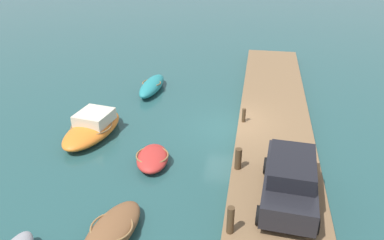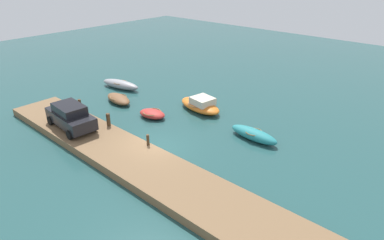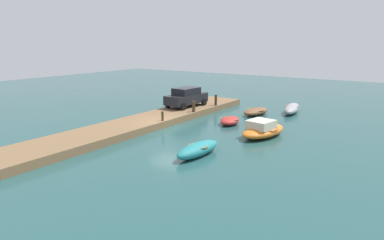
{
  "view_description": "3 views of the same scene",
  "coord_description": "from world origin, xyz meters",
  "px_view_note": "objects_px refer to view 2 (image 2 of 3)",
  "views": [
    {
      "loc": [
        -17.32,
        -1.04,
        9.44
      ],
      "look_at": [
        -0.38,
        1.96,
        0.54
      ],
      "focal_mm": 35.61,
      "sensor_mm": 36.0,
      "label": 1
    },
    {
      "loc": [
        14.35,
        -12.61,
        11.12
      ],
      "look_at": [
        0.49,
        2.95,
        1.19
      ],
      "focal_mm": 31.22,
      "sensor_mm": 36.0,
      "label": 2
    },
    {
      "loc": [
        20.36,
        16.02,
        6.48
      ],
      "look_at": [
        0.14,
        2.2,
        0.98
      ],
      "focal_mm": 33.36,
      "sensor_mm": 36.0,
      "label": 3
    }
  ],
  "objects_px": {
    "rowboat_brown": "(118,99)",
    "dinghy_red": "(152,114)",
    "mooring_post_west": "(80,106)",
    "motorboat_orange": "(200,105)",
    "parked_car": "(71,116)",
    "rowboat_grey": "(120,84)",
    "mooring_post_mid_west": "(108,120)",
    "mooring_post_mid_east": "(148,140)",
    "rowboat_teal": "(254,134)"
  },
  "relations": [
    {
      "from": "rowboat_grey",
      "to": "rowboat_teal",
      "type": "bearing_deg",
      "value": -11.33
    },
    {
      "from": "rowboat_brown",
      "to": "dinghy_red",
      "type": "bearing_deg",
      "value": 7.74
    },
    {
      "from": "dinghy_red",
      "to": "mooring_post_west",
      "type": "xyz_separation_m",
      "value": [
        -4.12,
        -3.73,
        0.71
      ]
    },
    {
      "from": "rowboat_brown",
      "to": "motorboat_orange",
      "type": "relative_size",
      "value": 0.75
    },
    {
      "from": "mooring_post_mid_west",
      "to": "rowboat_teal",
      "type": "bearing_deg",
      "value": 35.46
    },
    {
      "from": "mooring_post_mid_east",
      "to": "parked_car",
      "type": "height_order",
      "value": "parked_car"
    },
    {
      "from": "rowboat_grey",
      "to": "parked_car",
      "type": "bearing_deg",
      "value": -67.86
    },
    {
      "from": "rowboat_teal",
      "to": "mooring_post_mid_west",
      "type": "height_order",
      "value": "mooring_post_mid_west"
    },
    {
      "from": "mooring_post_mid_west",
      "to": "mooring_post_mid_east",
      "type": "xyz_separation_m",
      "value": [
        4.19,
        0.0,
        -0.1
      ]
    },
    {
      "from": "dinghy_red",
      "to": "mooring_post_west",
      "type": "relative_size",
      "value": 2.42
    },
    {
      "from": "rowboat_grey",
      "to": "rowboat_brown",
      "type": "bearing_deg",
      "value": -50.55
    },
    {
      "from": "mooring_post_mid_east",
      "to": "rowboat_grey",
      "type": "bearing_deg",
      "value": 150.65
    },
    {
      "from": "rowboat_brown",
      "to": "parked_car",
      "type": "relative_size",
      "value": 0.75
    },
    {
      "from": "motorboat_orange",
      "to": "parked_car",
      "type": "distance_m",
      "value": 10.1
    },
    {
      "from": "rowboat_teal",
      "to": "mooring_post_mid_west",
      "type": "xyz_separation_m",
      "value": [
        -8.33,
        -5.93,
        0.6
      ]
    },
    {
      "from": "rowboat_teal",
      "to": "mooring_post_mid_east",
      "type": "relative_size",
      "value": 5.07
    },
    {
      "from": "motorboat_orange",
      "to": "mooring_post_mid_east",
      "type": "height_order",
      "value": "mooring_post_mid_east"
    },
    {
      "from": "rowboat_brown",
      "to": "mooring_post_mid_east",
      "type": "bearing_deg",
      "value": -15.48
    },
    {
      "from": "motorboat_orange",
      "to": "rowboat_teal",
      "type": "relative_size",
      "value": 1.2
    },
    {
      "from": "rowboat_grey",
      "to": "parked_car",
      "type": "relative_size",
      "value": 1.0
    },
    {
      "from": "motorboat_orange",
      "to": "mooring_post_mid_west",
      "type": "xyz_separation_m",
      "value": [
        -2.35,
        -7.31,
        0.49
      ]
    },
    {
      "from": "rowboat_brown",
      "to": "mooring_post_mid_east",
      "type": "relative_size",
      "value": 4.54
    },
    {
      "from": "mooring_post_west",
      "to": "parked_car",
      "type": "xyz_separation_m",
      "value": [
        2.04,
        -1.92,
        0.39
      ]
    },
    {
      "from": "mooring_post_west",
      "to": "mooring_post_mid_west",
      "type": "bearing_deg",
      "value": 0.0
    },
    {
      "from": "mooring_post_mid_east",
      "to": "parked_car",
      "type": "bearing_deg",
      "value": -161.82
    },
    {
      "from": "rowboat_brown",
      "to": "dinghy_red",
      "type": "xyz_separation_m",
      "value": [
        4.52,
        -0.15,
        -0.01
      ]
    },
    {
      "from": "rowboat_teal",
      "to": "parked_car",
      "type": "relative_size",
      "value": 0.83
    },
    {
      "from": "mooring_post_west",
      "to": "mooring_post_mid_east",
      "type": "distance_m",
      "value": 7.88
    },
    {
      "from": "motorboat_orange",
      "to": "rowboat_grey",
      "type": "xyz_separation_m",
      "value": [
        -9.16,
        -1.12,
        -0.09
      ]
    },
    {
      "from": "rowboat_grey",
      "to": "mooring_post_mid_east",
      "type": "xyz_separation_m",
      "value": [
        11.0,
        -6.19,
        0.48
      ]
    },
    {
      "from": "dinghy_red",
      "to": "mooring_post_mid_east",
      "type": "height_order",
      "value": "mooring_post_mid_east"
    },
    {
      "from": "rowboat_teal",
      "to": "rowboat_grey",
      "type": "xyz_separation_m",
      "value": [
        -15.14,
        0.25,
        0.02
      ]
    },
    {
      "from": "motorboat_orange",
      "to": "rowboat_grey",
      "type": "distance_m",
      "value": 9.23
    },
    {
      "from": "rowboat_grey",
      "to": "parked_car",
      "type": "height_order",
      "value": "parked_car"
    },
    {
      "from": "motorboat_orange",
      "to": "parked_car",
      "type": "xyz_separation_m",
      "value": [
        -4.0,
        -9.23,
        0.93
      ]
    },
    {
      "from": "rowboat_grey",
      "to": "mooring_post_mid_west",
      "type": "relative_size",
      "value": 4.81
    },
    {
      "from": "motorboat_orange",
      "to": "parked_car",
      "type": "height_order",
      "value": "parked_car"
    },
    {
      "from": "dinghy_red",
      "to": "mooring_post_mid_west",
      "type": "distance_m",
      "value": 3.82
    },
    {
      "from": "rowboat_teal",
      "to": "parked_car",
      "type": "xyz_separation_m",
      "value": [
        -9.98,
        -7.85,
        1.03
      ]
    },
    {
      "from": "mooring_post_mid_west",
      "to": "mooring_post_mid_east",
      "type": "height_order",
      "value": "mooring_post_mid_west"
    },
    {
      "from": "rowboat_brown",
      "to": "dinghy_red",
      "type": "distance_m",
      "value": 4.52
    },
    {
      "from": "dinghy_red",
      "to": "rowboat_grey",
      "type": "relative_size",
      "value": 0.55
    },
    {
      "from": "rowboat_grey",
      "to": "mooring_post_west",
      "type": "height_order",
      "value": "mooring_post_west"
    },
    {
      "from": "mooring_post_mid_east",
      "to": "motorboat_orange",
      "type": "bearing_deg",
      "value": 104.14
    },
    {
      "from": "rowboat_brown",
      "to": "parked_car",
      "type": "height_order",
      "value": "parked_car"
    },
    {
      "from": "mooring_post_mid_west",
      "to": "parked_car",
      "type": "bearing_deg",
      "value": -130.62
    },
    {
      "from": "rowboat_brown",
      "to": "mooring_post_mid_west",
      "type": "bearing_deg",
      "value": -33.91
    },
    {
      "from": "rowboat_brown",
      "to": "mooring_post_mid_west",
      "type": "distance_m",
      "value": 5.68
    },
    {
      "from": "mooring_post_mid_west",
      "to": "parked_car",
      "type": "xyz_separation_m",
      "value": [
        -1.64,
        -1.92,
        0.43
      ]
    },
    {
      "from": "motorboat_orange",
      "to": "rowboat_teal",
      "type": "height_order",
      "value": "motorboat_orange"
    }
  ]
}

